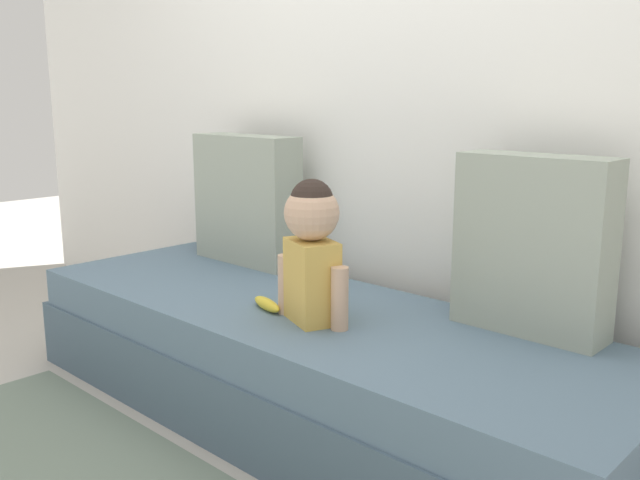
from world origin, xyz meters
The scene contains 7 objects.
ground_plane centered at (0.00, 0.00, 0.00)m, with size 12.00×12.00×0.00m, color #B2ADA3.
back_wall centered at (0.00, 0.53, 1.16)m, with size 5.64×0.10×2.31m, color white.
couch centered at (0.00, 0.00, 0.21)m, with size 2.44×0.80×0.42m.
throw_pillow_left centered at (-0.67, 0.30, 0.70)m, with size 0.54×0.16×0.56m, color #99A393.
throw_pillow_right centered at (0.67, 0.30, 0.69)m, with size 0.47×0.16×0.55m, color #99A393.
toddler centered at (0.11, -0.10, 0.67)m, with size 0.30×0.19×0.47m.
banana centered at (-0.09, -0.12, 0.44)m, with size 0.17×0.04×0.04m, color yellow.
Camera 1 is at (1.61, -1.65, 1.15)m, focal length 38.61 mm.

